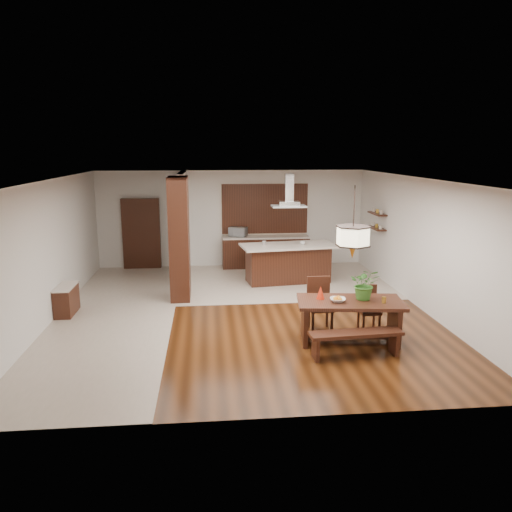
{
  "coord_description": "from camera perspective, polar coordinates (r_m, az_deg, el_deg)",
  "views": [
    {
      "loc": [
        -0.73,
        -10.5,
        3.52
      ],
      "look_at": [
        0.3,
        0.0,
        1.25
      ],
      "focal_mm": 35.0,
      "sensor_mm": 36.0,
      "label": 1
    }
  ],
  "objects": [
    {
      "name": "shelf_lower",
      "position": [
        14.05,
        13.61,
        3.12
      ],
      "size": [
        0.26,
        0.9,
        0.04
      ],
      "primitive_type": "cube",
      "color": "black",
      "rests_on": "room_shell"
    },
    {
      "name": "partition_stub",
      "position": [
        13.97,
        -8.3,
        3.49
      ],
      "size": [
        0.18,
        2.4,
        2.9
      ],
      "primitive_type": "cube",
      "color": "silver",
      "rests_on": "ground"
    },
    {
      "name": "island_cup",
      "position": [
        13.28,
        5.35,
        1.5
      ],
      "size": [
        0.15,
        0.15,
        0.1
      ],
      "primitive_type": "imported",
      "rotation": [
        0.0,
        0.0,
        0.21
      ],
      "color": "silver",
      "rests_on": "kitchen_island"
    },
    {
      "name": "range_hood",
      "position": [
        13.12,
        3.79,
        7.5
      ],
      "size": [
        0.9,
        0.55,
        0.87
      ],
      "primitive_type": null,
      "color": "silver",
      "rests_on": "room_shell"
    },
    {
      "name": "tile_hallway",
      "position": [
        11.26,
        -15.75,
        -6.53
      ],
      "size": [
        2.5,
        9.0,
        0.01
      ],
      "primitive_type": "cube",
      "color": "beige",
      "rests_on": "ground"
    },
    {
      "name": "hallway_doorway",
      "position": [
        15.23,
        -12.96,
        2.5
      ],
      "size": [
        1.1,
        0.2,
        2.1
      ],
      "primitive_type": "cube",
      "color": "black",
      "rests_on": "ground"
    },
    {
      "name": "hallway_console",
      "position": [
        11.59,
        -20.84,
        -4.73
      ],
      "size": [
        0.37,
        0.88,
        0.63
      ],
      "primitive_type": "cube",
      "color": "black",
      "rests_on": "ground"
    },
    {
      "name": "dining_bench",
      "position": [
        8.88,
        11.3,
        -9.85
      ],
      "size": [
        1.64,
        0.47,
        0.46
      ],
      "primitive_type": null,
      "rotation": [
        0.0,
        0.0,
        0.07
      ],
      "color": "black",
      "rests_on": "ground"
    },
    {
      "name": "kitchen_island",
      "position": [
        13.41,
        3.68,
        -0.77
      ],
      "size": [
        2.62,
        1.4,
        1.03
      ],
      "rotation": [
        0.0,
        0.0,
        0.13
      ],
      "color": "black",
      "rests_on": "ground"
    },
    {
      "name": "shelf_upper",
      "position": [
        13.99,
        13.69,
        4.73
      ],
      "size": [
        0.26,
        0.9,
        0.04
      ],
      "primitive_type": "cube",
      "color": "black",
      "rests_on": "room_shell"
    },
    {
      "name": "dining_chair_left",
      "position": [
        9.91,
        7.38,
        -5.55
      ],
      "size": [
        0.47,
        0.47,
        1.05
      ],
      "primitive_type": null,
      "rotation": [
        0.0,
        0.0,
        0.02
      ],
      "color": "black",
      "rests_on": "ground"
    },
    {
      "name": "tile_kitchen",
      "position": [
        13.61,
        2.96,
        -2.84
      ],
      "size": [
        5.5,
        4.0,
        0.01
      ],
      "primitive_type": "cube",
      "color": "beige",
      "rests_on": "ground"
    },
    {
      "name": "microwave",
      "position": [
        14.94,
        -2.07,
        2.77
      ],
      "size": [
        0.6,
        0.52,
        0.28
      ],
      "primitive_type": "imported",
      "rotation": [
        0.0,
        0.0,
        -0.41
      ],
      "color": "silver",
      "rests_on": "rear_counter"
    },
    {
      "name": "napkin_cone",
      "position": [
        9.33,
        7.39,
        -4.16
      ],
      "size": [
        0.2,
        0.2,
        0.24
      ],
      "primitive_type": "cone",
      "rotation": [
        0.0,
        0.0,
        0.41
      ],
      "color": "red",
      "rests_on": "dining_table"
    },
    {
      "name": "dining_table",
      "position": [
        9.4,
        10.68,
        -6.25
      ],
      "size": [
        2.02,
        1.18,
        0.8
      ],
      "rotation": [
        0.0,
        0.0,
        -0.12
      ],
      "color": "black",
      "rests_on": "ground"
    },
    {
      "name": "room_shell",
      "position": [
        10.63,
        -1.61,
        4.25
      ],
      "size": [
        9.0,
        9.04,
        2.92
      ],
      "color": "#321809",
      "rests_on": "ground"
    },
    {
      "name": "dining_chair_right",
      "position": [
        10.08,
        12.82,
        -5.92
      ],
      "size": [
        0.4,
        0.4,
        0.89
      ],
      "primitive_type": null,
      "rotation": [
        0.0,
        0.0,
        0.02
      ],
      "color": "black",
      "rests_on": "ground"
    },
    {
      "name": "foliage_plant",
      "position": [
        9.38,
        12.35,
        -3.14
      ],
      "size": [
        0.64,
        0.6,
        0.59
      ],
      "primitive_type": "imported",
      "rotation": [
        0.0,
        0.0,
        -0.3
      ],
      "color": "#346C24",
      "rests_on": "dining_table"
    },
    {
      "name": "rear_counter",
      "position": [
        15.11,
        1.09,
        0.52
      ],
      "size": [
        2.6,
        0.62,
        0.95
      ],
      "color": "black",
      "rests_on": "ground"
    },
    {
      "name": "fruit_bowl",
      "position": [
        9.22,
        9.32,
        -4.97
      ],
      "size": [
        0.33,
        0.33,
        0.07
      ],
      "primitive_type": "imported",
      "rotation": [
        0.0,
        0.0,
        -0.18
      ],
      "color": "#BFB3A7",
      "rests_on": "dining_table"
    },
    {
      "name": "soffit_band",
      "position": [
        10.55,
        -1.64,
        8.68
      ],
      "size": [
        8.0,
        9.0,
        0.02
      ],
      "primitive_type": "cube",
      "color": "#381A0E",
      "rests_on": "room_shell"
    },
    {
      "name": "partition_pier",
      "position": [
        11.9,
        -8.74,
        1.98
      ],
      "size": [
        0.45,
        1.0,
        2.9
      ],
      "primitive_type": "cube",
      "color": "black",
      "rests_on": "ground"
    },
    {
      "name": "gold_ornament",
      "position": [
        9.32,
        14.42,
        -4.87
      ],
      "size": [
        0.09,
        0.09,
        0.11
      ],
      "primitive_type": "cylinder",
      "rotation": [
        0.0,
        0.0,
        0.13
      ],
      "color": "gold",
      "rests_on": "dining_table"
    },
    {
      "name": "pendant_lantern",
      "position": [
        9.02,
        11.09,
        3.79
      ],
      "size": [
        0.64,
        0.64,
        1.31
      ],
      "primitive_type": null,
      "color": "#F8ECBE",
      "rests_on": "room_shell"
    },
    {
      "name": "kitchen_window",
      "position": [
        15.17,
        1.0,
        5.43
      ],
      "size": [
        2.6,
        0.08,
        1.5
      ],
      "primitive_type": "cube",
      "color": "#A36730",
      "rests_on": "room_shell"
    }
  ]
}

